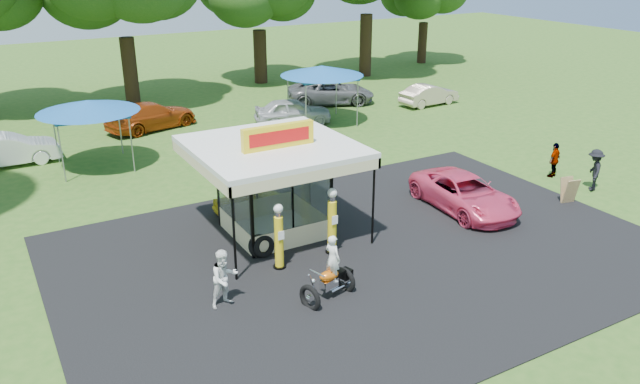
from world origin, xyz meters
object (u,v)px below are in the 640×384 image
at_px(spectator_west, 224,278).
at_px(kiosk_car, 250,200).
at_px(a_frame_sign, 569,191).
at_px(tent_west, 88,107).
at_px(bg_car_d, 331,92).
at_px(gas_pump_right, 332,223).
at_px(bg_car_e, 429,95).
at_px(gas_station_kiosk, 273,187).
at_px(gas_pump_left, 279,238).
at_px(bg_car_b, 151,116).
at_px(tent_east, 322,71).
at_px(spectator_east_b, 554,160).
at_px(motorcycle, 331,273).
at_px(pink_sedan, 464,193).
at_px(spectator_east_a, 594,170).
at_px(bg_car_a, 8,150).
at_px(bg_car_c, 293,111).

bearing_deg(spectator_west, kiosk_car, 51.41).
distance_m(a_frame_sign, tent_west, 21.19).
distance_m(a_frame_sign, bg_car_d, 19.29).
bearing_deg(gas_pump_right, bg_car_e, 42.60).
xyz_separation_m(gas_station_kiosk, gas_pump_right, (0.98, -2.43, -0.65)).
bearing_deg(gas_pump_left, gas_station_kiosk, 67.67).
relative_size(bg_car_b, tent_east, 1.10).
distance_m(bg_car_b, bg_car_e, 17.55).
bearing_deg(spectator_east_b, motorcycle, -1.02).
height_order(gas_pump_right, spectator_west, gas_pump_right).
height_order(motorcycle, pink_sedan, motorcycle).
bearing_deg(bg_car_e, spectator_east_a, 162.94).
bearing_deg(bg_car_d, gas_pump_right, 170.27).
distance_m(gas_station_kiosk, bg_car_b, 15.80).
bearing_deg(motorcycle, tent_east, 45.79).
bearing_deg(spectator_east_a, tent_east, -117.73).
distance_m(a_frame_sign, bg_car_a, 25.20).
xyz_separation_m(spectator_east_b, bg_car_e, (3.73, 13.40, -0.12)).
bearing_deg(bg_car_c, spectator_west, 164.09).
bearing_deg(motorcycle, a_frame_sign, -8.12).
bearing_deg(tent_west, spectator_east_b, -33.34).
xyz_separation_m(pink_sedan, bg_car_e, (9.77, 14.25, -0.02)).
distance_m(gas_pump_left, kiosk_car, 4.87).
relative_size(bg_car_a, bg_car_d, 0.82).
relative_size(gas_pump_left, bg_car_c, 0.51).
height_order(pink_sedan, tent_west, tent_west).
xyz_separation_m(spectator_west, tent_east, (12.36, 15.92, 2.14)).
xyz_separation_m(spectator_east_a, tent_east, (-4.64, 15.07, 2.12)).
xyz_separation_m(spectator_west, bg_car_d, (15.19, 19.63, -0.11)).
distance_m(pink_sedan, tent_west, 17.14).
height_order(gas_pump_right, bg_car_c, gas_pump_right).
relative_size(bg_car_d, tent_east, 1.18).
bearing_deg(a_frame_sign, bg_car_a, 151.69).
distance_m(a_frame_sign, pink_sedan, 4.43).
bearing_deg(gas_station_kiosk, spectator_east_a, -11.90).
relative_size(a_frame_sign, bg_car_e, 0.26).
height_order(spectator_east_a, tent_west, tent_west).
height_order(spectator_east_b, bg_car_e, spectator_east_b).
bearing_deg(bg_car_c, bg_car_b, 84.98).
xyz_separation_m(gas_pump_right, spectator_west, (-4.35, -1.29, -0.25)).
xyz_separation_m(spectator_west, bg_car_a, (-4.30, 16.66, -0.13)).
distance_m(bg_car_b, bg_car_c, 8.01).
relative_size(spectator_east_a, bg_car_b, 0.34).
distance_m(pink_sedan, tent_east, 14.27).
height_order(gas_station_kiosk, motorcycle, gas_station_kiosk).
height_order(motorcycle, bg_car_a, motorcycle).
xyz_separation_m(pink_sedan, spectator_east_b, (6.04, 0.85, 0.11)).
relative_size(gas_station_kiosk, bg_car_d, 0.96).
relative_size(spectator_east_b, bg_car_b, 0.30).
relative_size(gas_station_kiosk, kiosk_car, 1.92).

